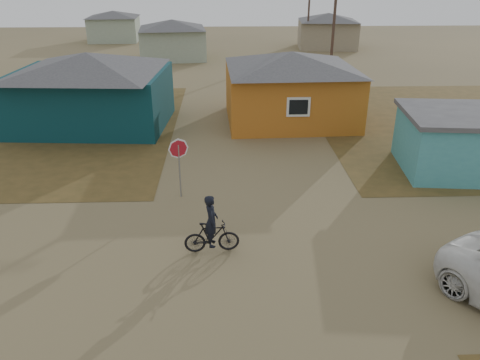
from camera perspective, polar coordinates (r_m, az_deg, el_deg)
The scene contains 11 objects.
ground at distance 14.47m, azimuth 3.42°, elevation -9.64°, with size 120.00×120.00×0.00m, color olive.
house_teal at distance 27.09m, azimuth -17.78°, elevation 10.53°, with size 8.93×7.08×4.00m.
house_yellow at distance 26.87m, azimuth 6.20°, elevation 11.33°, with size 7.72×6.76×3.90m.
shed_turquoise at distance 22.38m, azimuth 26.93°, elevation 4.16°, with size 6.71×4.93×2.60m.
house_pale_west at distance 46.56m, azimuth -8.22°, elevation 16.68°, with size 7.04×6.15×3.60m.
house_beige_east at distance 53.47m, azimuth 10.62°, elevation 17.53°, with size 6.95×6.05×3.60m.
house_pale_north at distance 59.61m, azimuth -15.11°, elevation 17.73°, with size 6.28×5.81×3.40m.
utility_pole_near at distance 35.00m, azimuth 11.33°, elevation 17.66°, with size 1.40×0.20×8.00m.
utility_pole_far at distance 50.81m, azimuth 8.39°, elevation 19.92°, with size 1.40×0.20×8.00m.
stop_sign at distance 17.56m, azimuth -7.48°, elevation 3.11°, with size 0.78×0.07×2.38m.
cyclist at distance 14.48m, azimuth -3.48°, elevation -6.31°, with size 1.74×0.64×1.94m.
Camera 1 is at (-1.28, -11.89, 8.15)m, focal length 35.00 mm.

